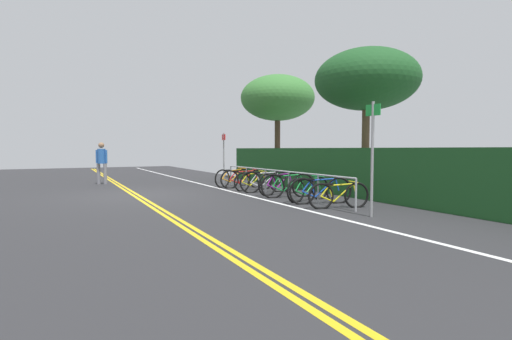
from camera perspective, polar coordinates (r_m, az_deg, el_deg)
ground_plane at (r=12.46m, az=-17.96°, el=-3.78°), size 39.39×12.32×0.05m
centre_line_yellow_inner at (r=12.44m, az=-18.33°, el=-3.68°), size 35.45×0.10×0.00m
centre_line_yellow_outer at (r=12.47m, az=-17.60°, el=-3.65°), size 35.45×0.10×0.00m
bike_lane_stripe_white at (r=13.32m, az=-4.68°, el=-3.07°), size 35.45×0.12×0.00m
bike_rack at (r=11.92m, az=3.15°, el=-0.93°), size 7.29×0.05×0.80m
bicycle_0 at (r=14.56m, az=-3.49°, el=-1.17°), size 0.62×1.77×0.74m
bicycle_1 at (r=14.01m, az=-1.95°, el=-1.36°), size 0.46×1.78×0.73m
bicycle_2 at (r=13.21m, az=-0.36°, el=-1.70°), size 0.48×1.69×0.70m
bicycle_3 at (r=12.55m, az=1.41°, el=-1.80°), size 0.52×1.75×0.77m
bicycle_4 at (r=12.00m, az=3.65°, el=-2.09°), size 0.46×1.74×0.75m
bicycle_5 at (r=11.28m, az=4.93°, el=-2.37°), size 0.49×1.72×0.78m
bicycle_6 at (r=10.62m, az=8.00°, el=-2.89°), size 0.54×1.69×0.72m
bicycle_7 at (r=10.08m, az=9.86°, el=-3.12°), size 0.60×1.72×0.76m
bicycle_8 at (r=9.42m, az=12.55°, el=-3.80°), size 0.55×1.59×0.69m
pedestrian at (r=16.71m, az=-22.54°, el=1.41°), size 0.32×0.43×1.73m
sign_post_near at (r=15.84m, az=-4.96°, el=2.61°), size 0.36×0.06×2.14m
sign_post_far at (r=8.34m, az=17.38°, el=3.16°), size 0.36×0.08×2.47m
hedge_backdrop at (r=12.03m, az=15.84°, el=-0.29°), size 16.24×1.10×1.50m
tree_near_left at (r=18.39m, az=3.31°, el=10.88°), size 3.57×3.57×5.02m
tree_mid at (r=13.58m, az=16.55°, el=13.02°), size 3.51×3.51×4.85m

